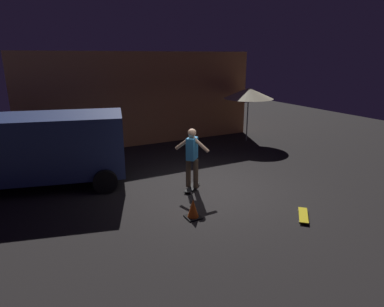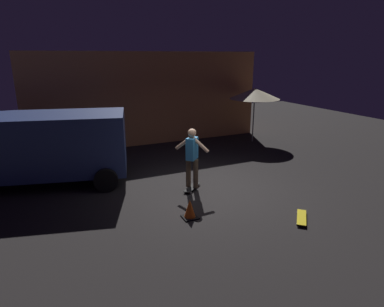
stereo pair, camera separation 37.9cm
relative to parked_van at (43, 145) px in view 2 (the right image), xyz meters
name	(u,v)px [view 2 (the right image)]	position (x,y,z in m)	size (l,w,h in m)	color
ground_plane	(213,191)	(4.15, -2.61, -1.16)	(28.00, 28.00, 0.00)	black
low_building	(138,94)	(4.25, 5.05, 0.72)	(9.81, 4.30, 3.77)	#C67A47
parked_van	(43,145)	(0.00, 0.00, 0.00)	(4.93, 3.16, 2.03)	navy
patio_umbrella	(255,94)	(8.30, 1.49, 0.91)	(2.10, 2.10, 2.30)	slate
skateboard_ridden	(192,187)	(3.66, -2.26, -1.11)	(0.71, 0.68, 0.07)	black
skateboard_spare	(302,218)	(5.19, -4.92, -1.11)	(0.68, 0.71, 0.07)	gold
skater	(192,154)	(3.66, -2.26, -0.12)	(0.73, 0.78, 1.67)	brown
traffic_cone	(190,209)	(2.91, -3.76, -0.95)	(0.34, 0.34, 0.46)	black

